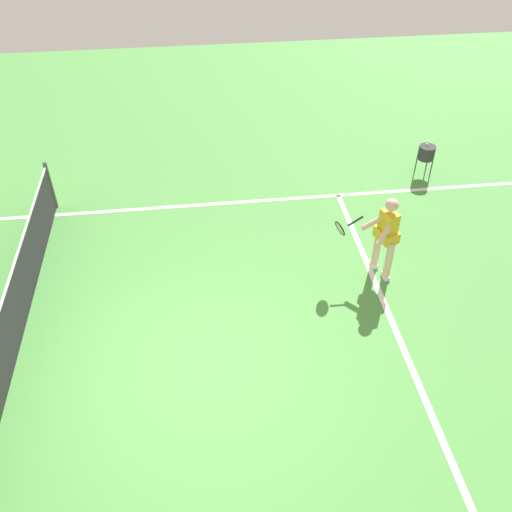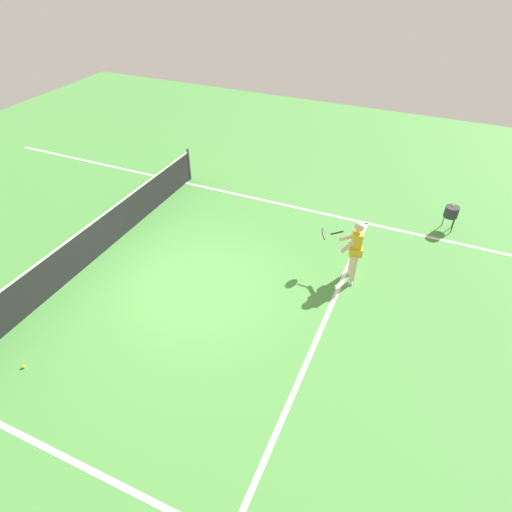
# 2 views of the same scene
# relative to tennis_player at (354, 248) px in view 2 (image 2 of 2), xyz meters

# --- Properties ---
(ground_plane) EXTENTS (27.63, 27.63, 0.00)m
(ground_plane) POSITION_rel_tennis_player_xyz_m (-1.82, 3.34, -0.85)
(ground_plane) COLOR #4C9342
(service_line_marking) EXTENTS (8.60, 0.10, 0.01)m
(service_line_marking) POSITION_rel_tennis_player_xyz_m (-1.82, 0.12, -0.84)
(service_line_marking) COLOR white
(service_line_marking) RESTS_ON ground
(sideline_left_marking) EXTENTS (0.10, 19.25, 0.01)m
(sideline_left_marking) POSITION_rel_tennis_player_xyz_m (-6.12, 3.34, -0.84)
(sideline_left_marking) COLOR white
(sideline_left_marking) RESTS_ON ground
(sideline_right_marking) EXTENTS (0.10, 19.25, 0.01)m
(sideline_right_marking) POSITION_rel_tennis_player_xyz_m (2.48, 3.34, -0.84)
(sideline_right_marking) COLOR white
(sideline_right_marking) RESTS_ON ground
(court_net) EXTENTS (9.28, 0.08, 1.05)m
(court_net) POSITION_rel_tennis_player_xyz_m (-1.82, 6.00, -0.36)
(court_net) COLOR #4C4C51
(court_net) RESTS_ON ground
(tennis_player) EXTENTS (0.66, 1.08, 1.55)m
(tennis_player) POSITION_rel_tennis_player_xyz_m (0.00, 0.00, 0.00)
(tennis_player) COLOR beige
(tennis_player) RESTS_ON ground
(tennis_ball_near) EXTENTS (0.07, 0.07, 0.07)m
(tennis_ball_near) POSITION_rel_tennis_player_xyz_m (-5.08, 4.99, -0.81)
(tennis_ball_near) COLOR #D1E533
(tennis_ball_near) RESTS_ON ground
(ball_hopper) EXTENTS (0.36, 0.36, 0.74)m
(ball_hopper) POSITION_rel_tennis_player_xyz_m (3.08, -1.93, -0.30)
(ball_hopper) COLOR #333338
(ball_hopper) RESTS_ON ground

